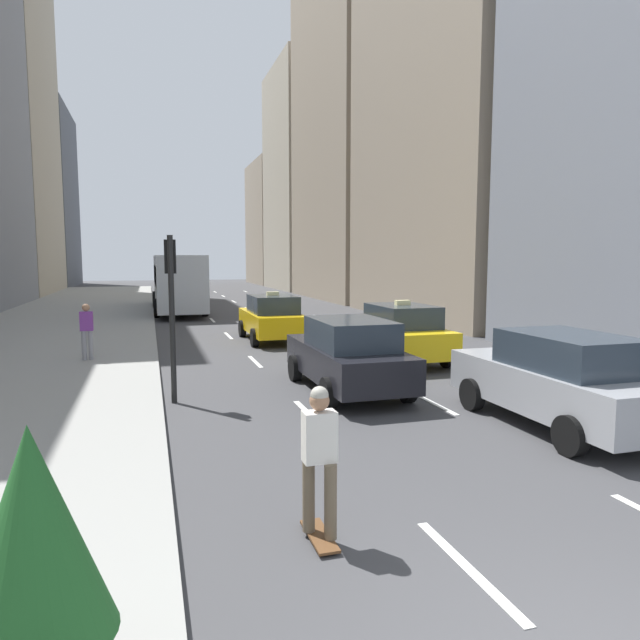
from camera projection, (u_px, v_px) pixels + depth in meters
name	position (u px, v px, depth m)	size (l,w,h in m)	color
sidewalk_left	(68.00, 321.00, 27.61)	(8.00, 66.00, 0.15)	gray
lane_markings	(280.00, 325.00, 26.56)	(5.72, 56.00, 0.01)	white
building_row_right	(385.00, 70.00, 37.07)	(6.00, 70.48, 37.20)	gray
taxi_lead	(399.00, 332.00, 17.19)	(2.02, 4.40, 1.87)	yellow
taxi_second	(272.00, 318.00, 21.46)	(2.02, 4.40, 1.87)	yellow
sedan_black_near	(560.00, 379.00, 10.48)	(2.02, 4.62, 1.77)	#9EA0A5
sedan_silver_behind	(348.00, 355.00, 13.30)	(2.02, 4.54, 1.72)	black
city_bus	(177.00, 281.00, 33.17)	(2.80, 11.61, 3.25)	#B7BCC1
skateboarder	(319.00, 456.00, 6.23)	(0.36, 0.80, 1.75)	brown
planter_with_shrub	(35.00, 569.00, 3.62)	(1.00, 1.00, 1.95)	slate
pedestrian_far_walking	(87.00, 329.00, 16.60)	(0.36, 0.22, 1.65)	gray
traffic_light_pole	(171.00, 291.00, 12.16)	(0.24, 0.42, 3.60)	black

